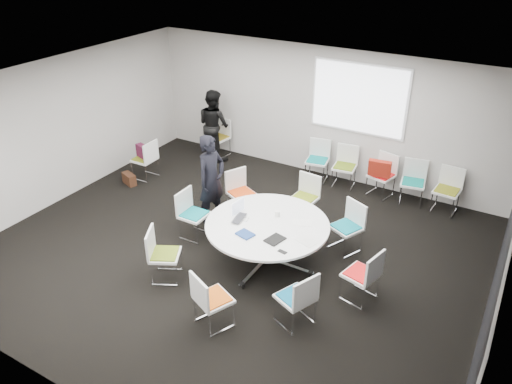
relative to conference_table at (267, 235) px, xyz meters
The scene contains 31 objects.
room_shell 1.04m from the conference_table, behind, with size 8.08×7.08×2.88m.
conference_table is the anchor object (origin of this frame).
projection_screen 3.71m from the conference_table, 87.36° to the left, with size 1.90×0.03×1.35m, color white.
chair_ring_a 1.67m from the conference_table, ahead, with size 0.54×0.55×0.88m.
chair_ring_b 1.41m from the conference_table, 44.10° to the left, with size 0.61×0.60×0.88m.
chair_ring_c 1.53m from the conference_table, 91.80° to the left, with size 0.50×0.49×0.88m.
chair_ring_d 1.61m from the conference_table, 137.06° to the left, with size 0.60×0.61×0.88m.
chair_ring_e 1.50m from the conference_table, behind, with size 0.45×0.46×0.88m.
chair_ring_f 1.68m from the conference_table, 134.21° to the right, with size 0.61×0.62×0.88m.
chair_ring_g 1.69m from the conference_table, 87.44° to the right, with size 0.60×0.60×0.88m.
chair_ring_h 1.52m from the conference_table, 45.65° to the right, with size 0.59×0.60×0.88m.
chair_back_a 3.21m from the conference_table, 99.29° to the left, with size 0.53×0.52×0.88m.
chair_back_b 3.17m from the conference_table, 88.10° to the left, with size 0.51×0.50×0.88m.
chair_back_c 3.30m from the conference_table, 74.00° to the left, with size 0.56×0.55×0.88m.
chair_back_d 3.52m from the conference_table, 64.08° to the left, with size 0.53×0.52×0.88m.
chair_back_e 3.85m from the conference_table, 55.25° to the left, with size 0.49×0.48×0.88m.
chair_spare_left 4.02m from the conference_table, 160.43° to the left, with size 0.45×0.47×0.88m.
chair_person_back 4.42m from the conference_table, 134.30° to the left, with size 0.52×0.51×0.88m.
person_main 1.67m from the conference_table, 157.50° to the left, with size 0.62×0.41×1.71m, color black.
person_back 4.31m from the conference_table, 135.86° to the left, with size 0.81×0.63×1.66m, color black.
laptop 0.48m from the conference_table, 165.46° to the right, with size 0.35×0.23×0.03m, color #333338.
laptop_lid 0.67m from the conference_table, behind, with size 0.30×0.02×0.22m, color silver.
notebook_black 0.53m from the conference_table, 47.03° to the right, with size 0.22×0.30×0.02m, color black.
tablet_folio 0.53m from the conference_table, 106.79° to the right, with size 0.26×0.20×0.03m, color navy.
papers_right 0.60m from the conference_table, 33.45° to the left, with size 0.30×0.21×0.00m, color white.
papers_front 0.80m from the conference_table, 10.19° to the right, with size 0.30×0.21×0.00m, color silver.
cup 0.39m from the conference_table, 84.55° to the left, with size 0.08×0.08×0.09m, color white.
phone 0.83m from the conference_table, 45.05° to the right, with size 0.14×0.07×0.01m, color black.
maroon_bag 4.03m from the conference_table, 160.51° to the left, with size 0.40×0.14×0.28m, color #47132A.
brown_bag 4.03m from the conference_table, 166.62° to the left, with size 0.36×0.16×0.24m, color #341C10.
red_jacket 3.08m from the conference_table, 72.92° to the left, with size 0.44×0.10×0.35m, color #9F2213.
Camera 1 is at (3.88, -5.93, 4.99)m, focal length 35.00 mm.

